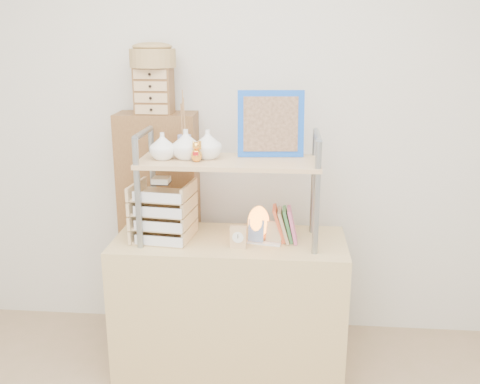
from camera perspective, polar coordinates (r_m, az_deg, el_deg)
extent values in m
cube|color=silver|center=(3.12, -0.18, 7.74)|extent=(3.40, 0.02, 2.60)
cube|color=tan|center=(2.93, -1.08, -11.92)|extent=(1.20, 0.50, 0.75)
cube|color=brown|center=(3.22, -8.44, -3.65)|extent=(0.46, 0.26, 1.35)
cylinder|color=gray|center=(2.63, -10.85, -0.26)|extent=(0.03, 0.03, 0.55)
cylinder|color=gray|center=(2.91, -9.27, 1.39)|extent=(0.03, 0.03, 0.55)
cylinder|color=gray|center=(2.71, -10.30, 6.22)|extent=(0.03, 0.30, 0.03)
cylinder|color=gray|center=(2.54, 8.18, -0.74)|extent=(0.03, 0.03, 0.55)
cylinder|color=gray|center=(2.83, 7.89, 1.00)|extent=(0.03, 0.03, 0.55)
cylinder|color=gray|center=(2.62, 8.26, 5.97)|extent=(0.03, 0.30, 0.03)
cube|color=tan|center=(2.66, -1.16, 3.22)|extent=(0.90, 0.34, 0.02)
imported|color=white|center=(2.68, -8.26, 4.87)|extent=(0.13, 0.13, 0.13)
imported|color=white|center=(2.67, -5.78, 5.08)|extent=(0.14, 0.14, 0.15)
imported|color=white|center=(2.68, -3.45, 5.11)|extent=(0.14, 0.14, 0.15)
cylinder|color=#2945B4|center=(2.80, -5.93, 5.06)|extent=(0.07, 0.07, 0.10)
cube|color=blue|center=(2.71, 3.31, 7.27)|extent=(0.34, 0.08, 0.33)
cube|color=#503424|center=(2.70, 3.30, 7.24)|extent=(0.28, 0.06, 0.27)
cube|color=#D25C8B|center=(2.74, 5.60, -3.60)|extent=(0.05, 0.12, 0.17)
cube|color=#468C4B|center=(2.75, 5.14, -3.45)|extent=(0.06, 0.12, 0.17)
cube|color=tan|center=(2.73, 4.68, -3.58)|extent=(0.06, 0.13, 0.17)
cube|color=#E15B35|center=(2.75, 4.22, -3.43)|extent=(0.07, 0.14, 0.17)
cube|color=tan|center=(2.82, -8.06, -4.77)|extent=(0.30, 0.28, 0.01)
cube|color=white|center=(2.70, -8.67, -5.20)|extent=(0.25, 0.04, 0.05)
cube|color=tan|center=(2.80, -8.12, -3.33)|extent=(0.30, 0.28, 0.01)
cube|color=white|center=(2.67, -8.74, -3.70)|extent=(0.25, 0.04, 0.05)
cube|color=tan|center=(2.77, -8.18, -1.86)|extent=(0.30, 0.28, 0.01)
cube|color=white|center=(2.65, -8.81, -2.17)|extent=(0.25, 0.04, 0.05)
cube|color=tan|center=(2.75, -8.24, -0.37)|extent=(0.30, 0.28, 0.01)
cube|color=white|center=(2.63, -8.88, -0.61)|extent=(0.25, 0.04, 0.05)
cube|color=beige|center=(2.71, -8.41, 1.23)|extent=(0.08, 0.08, 0.03)
cylinder|color=brown|center=(2.77, 1.97, -4.87)|extent=(0.10, 0.10, 0.02)
ellipsoid|color=orange|center=(2.74, 1.98, -3.12)|extent=(0.12, 0.11, 0.16)
cube|color=tan|center=(2.65, -0.19, -4.83)|extent=(0.08, 0.04, 0.11)
cylinder|color=white|center=(2.63, -0.22, -4.87)|extent=(0.06, 0.01, 0.06)
cube|color=white|center=(2.72, 2.60, -5.45)|extent=(0.18, 0.08, 0.01)
cube|color=navy|center=(2.71, 1.72, -4.15)|extent=(0.08, 0.04, 0.11)
cube|color=tan|center=(2.71, 3.63, -4.25)|extent=(0.08, 0.04, 0.10)
cube|color=brown|center=(3.03, -9.15, 10.62)|extent=(0.20, 0.15, 0.25)
cube|color=tan|center=(2.97, -9.43, 8.67)|extent=(0.18, 0.01, 0.05)
cube|color=tan|center=(2.96, -9.49, 9.87)|extent=(0.18, 0.01, 0.05)
cube|color=tan|center=(2.95, -9.55, 11.07)|extent=(0.18, 0.01, 0.05)
cube|color=tan|center=(2.95, -9.60, 12.28)|extent=(0.18, 0.01, 0.05)
cylinder|color=olive|center=(3.02, -9.30, 13.92)|extent=(0.25, 0.25, 0.10)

